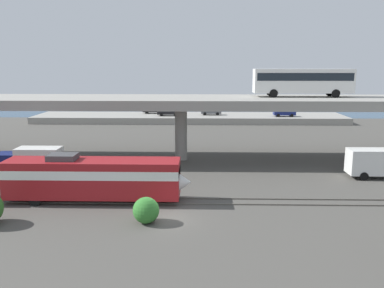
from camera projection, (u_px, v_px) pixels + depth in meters
The scene contains 15 objects.
ground_plane at pixel (168, 219), 31.68m from camera, with size 260.00×260.00×0.00m, color #4C4944.
rail_strip_near at pixel (171, 204), 34.87m from camera, with size 110.00×0.12×0.12m, color #59544C.
rail_strip_far at pixel (172, 198), 36.30m from camera, with size 110.00×0.12×0.12m, color #59544C.
train_locomotive at pixel (102, 177), 35.33m from camera, with size 16.01×3.04×4.18m.
highway_overpass at pixel (181, 103), 49.94m from camera, with size 96.00×10.30×7.77m.
transit_bus_on_overpass at pixel (303, 80), 50.13m from camera, with size 12.00×2.68×3.40m.
service_truck_west at pixel (379, 163), 42.74m from camera, with size 6.80×2.46×3.04m.
service_truck_east at pixel (31, 161), 43.64m from camera, with size 6.80×2.46×3.04m.
pier_parking_lot at pixel (190, 118), 85.50m from camera, with size 63.87×11.04×1.31m, color gray.
parked_car_0 at pixel (154, 110), 87.84m from camera, with size 4.53×1.94×1.50m.
parked_car_1 at pixel (168, 112), 83.78m from camera, with size 4.56×1.99×1.50m.
parked_car_2 at pixel (211, 111), 85.18m from camera, with size 4.18×1.94×1.50m.
parked_car_3 at pixel (284, 113), 82.58m from camera, with size 4.35×1.93×1.50m.
harbor_water at pixel (192, 109), 108.19m from camera, with size 140.00×36.00×0.01m, color navy.
shrub_right at pixel (146, 210), 30.64m from camera, with size 2.00×2.00×2.00m, color #31752D.
Camera 1 is at (2.61, -29.91, 11.78)m, focal length 38.29 mm.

